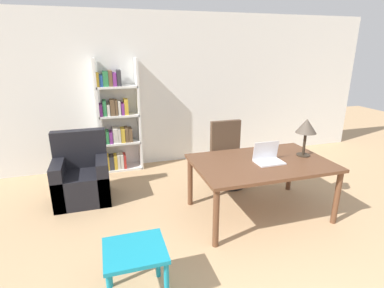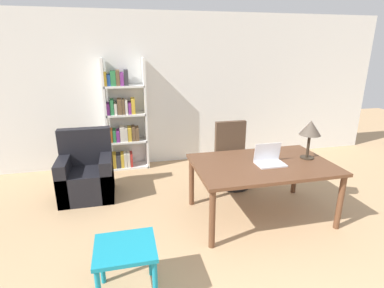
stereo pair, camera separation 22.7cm
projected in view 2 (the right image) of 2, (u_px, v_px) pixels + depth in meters
wall_back at (180, 90)px, 5.49m from camera, size 8.00×0.06×2.70m
desk at (262, 169)px, 3.74m from camera, size 1.71×1.09×0.74m
laptop at (269, 160)px, 3.68m from camera, size 0.34×0.24×0.25m
table_lamp at (310, 129)px, 3.77m from camera, size 0.27×0.27×0.50m
office_chair at (233, 157)px, 4.72m from camera, size 0.52×0.52×1.00m
side_table_blue at (126, 255)px, 2.55m from camera, size 0.52×0.47×0.51m
armchair at (87, 175)px, 4.36m from camera, size 0.74×0.66×0.98m
bookshelf at (124, 121)px, 5.23m from camera, size 0.70×0.28×1.95m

